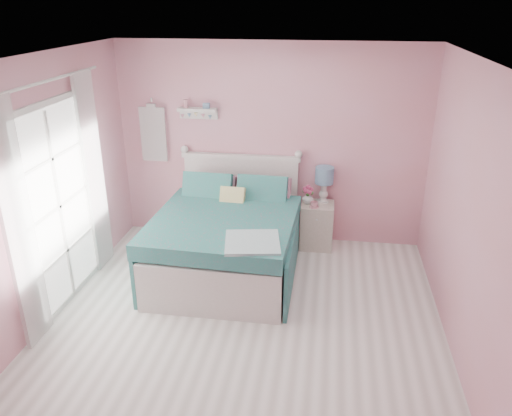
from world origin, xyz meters
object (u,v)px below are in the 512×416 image
(bed, at_px, (227,240))
(nightstand, at_px, (317,225))
(teacup, at_px, (314,205))
(vase, at_px, (308,198))
(table_lamp, at_px, (324,178))

(bed, xyz_separation_m, nightstand, (1.04, 0.79, -0.10))
(bed, distance_m, teacup, 1.23)
(nightstand, relative_size, vase, 3.99)
(bed, height_order, nightstand, bed)
(nightstand, height_order, teacup, teacup)
(bed, relative_size, nightstand, 3.40)
(bed, bearing_deg, nightstand, 39.44)
(bed, height_order, table_lamp, bed)
(bed, relative_size, teacup, 21.14)
(teacup, bearing_deg, nightstand, 68.42)
(table_lamp, bearing_deg, nightstand, -122.58)
(bed, xyz_separation_m, vase, (0.90, 0.80, 0.28))
(vase, bearing_deg, nightstand, -3.84)
(table_lamp, xyz_separation_m, vase, (-0.20, -0.09, -0.25))
(vase, height_order, teacup, vase)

